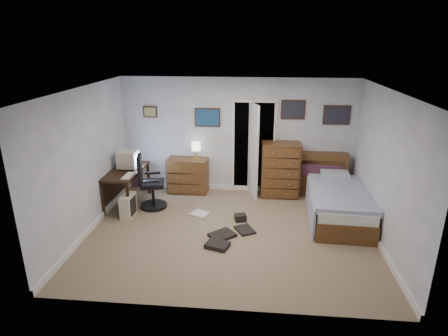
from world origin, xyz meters
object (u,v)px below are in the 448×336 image
Objects in this scene: computer_desk at (122,178)px; bed at (338,203)px; office_chair at (149,188)px; low_dresser at (188,175)px; tall_dresser at (280,170)px.

computer_desk is 4.29m from bed.
office_chair is 1.07m from low_dresser.
low_dresser is 0.42× the size of bed.
bed is (1.05, -1.00, -0.28)m from tall_dresser.
tall_dresser is (3.22, 0.74, 0.02)m from computer_desk.
office_chair is at bearing -179.51° from bed.
computer_desk is 1.51× the size of low_dresser.
bed is (3.06, -1.02, -0.07)m from low_dresser.
bed is at bearing -46.29° from tall_dresser.
office_chair reaches higher than bed.
tall_dresser is 1.48m from bed.
tall_dresser is at bearing 5.37° from office_chair.
bed is at bearing -15.45° from low_dresser.
low_dresser is at bearing 34.31° from computer_desk.
office_chair is at bearing -164.88° from tall_dresser.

